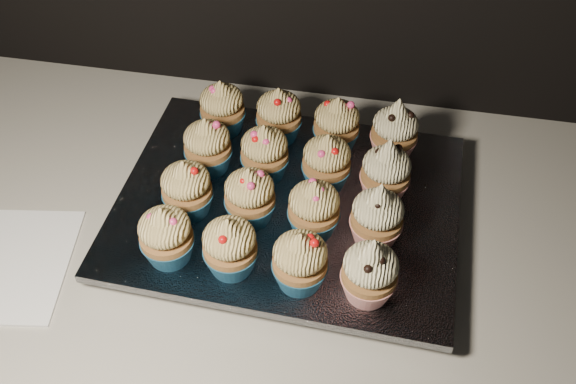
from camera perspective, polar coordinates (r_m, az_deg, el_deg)
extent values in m
cube|color=beige|center=(0.87, -9.84, -3.46)|extent=(2.44, 0.64, 0.04)
cube|color=black|center=(0.83, 0.00, -1.83)|extent=(0.41, 0.31, 0.02)
cube|color=silver|center=(0.82, 0.00, -1.05)|extent=(0.44, 0.35, 0.01)
cone|color=#1C5A84|center=(0.76, -10.55, -4.91)|extent=(0.06, 0.06, 0.03)
ellipsoid|color=#E8C675|center=(0.73, -10.95, -3.07)|extent=(0.06, 0.06, 0.04)
cone|color=#E8C675|center=(0.72, -11.20, -1.88)|extent=(0.03, 0.03, 0.02)
cone|color=#1C5A84|center=(0.74, -5.06, -5.93)|extent=(0.06, 0.06, 0.03)
ellipsoid|color=#E8C675|center=(0.71, -5.26, -4.08)|extent=(0.06, 0.06, 0.04)
cone|color=#E8C675|center=(0.69, -5.39, -2.88)|extent=(0.03, 0.03, 0.02)
cone|color=#1C5A84|center=(0.73, 1.05, -7.23)|extent=(0.06, 0.06, 0.03)
ellipsoid|color=#E8C675|center=(0.70, 1.09, -5.40)|extent=(0.06, 0.06, 0.04)
cone|color=#E8C675|center=(0.68, 1.12, -4.21)|extent=(0.03, 0.03, 0.02)
cone|color=#AE1B18|center=(0.72, 7.11, -8.19)|extent=(0.06, 0.06, 0.03)
ellipsoid|color=#FFEFB3|center=(0.69, 7.39, -6.39)|extent=(0.06, 0.06, 0.04)
cone|color=#FFEFB3|center=(0.67, 7.62, -4.96)|extent=(0.03, 0.03, 0.03)
cone|color=#1C5A84|center=(0.81, -8.80, -0.84)|extent=(0.06, 0.06, 0.03)
ellipsoid|color=#E8C675|center=(0.78, -9.11, 1.04)|extent=(0.06, 0.06, 0.04)
cone|color=#E8C675|center=(0.76, -9.31, 2.24)|extent=(0.03, 0.03, 0.02)
cone|color=#1C5A84|center=(0.79, -3.34, -1.51)|extent=(0.06, 0.06, 0.03)
ellipsoid|color=#E8C675|center=(0.76, -3.46, 0.39)|extent=(0.06, 0.06, 0.04)
cone|color=#E8C675|center=(0.74, -3.54, 1.61)|extent=(0.03, 0.03, 0.02)
cone|color=#1C5A84|center=(0.78, 2.27, -2.62)|extent=(0.06, 0.06, 0.03)
ellipsoid|color=#E8C675|center=(0.75, 2.35, -0.73)|extent=(0.06, 0.06, 0.04)
cone|color=#E8C675|center=(0.73, 2.40, 0.49)|extent=(0.03, 0.03, 0.02)
cone|color=#AE1B18|center=(0.77, 7.74, -3.38)|extent=(0.06, 0.06, 0.03)
ellipsoid|color=#FFEFB3|center=(0.74, 8.02, -1.51)|extent=(0.06, 0.06, 0.04)
cone|color=#FFEFB3|center=(0.72, 8.25, -0.04)|extent=(0.03, 0.03, 0.03)
cone|color=#1C5A84|center=(0.86, -7.02, 2.95)|extent=(0.06, 0.06, 0.03)
ellipsoid|color=#E8C675|center=(0.83, -7.25, 4.84)|extent=(0.06, 0.06, 0.04)
cone|color=#E8C675|center=(0.82, -7.40, 6.04)|extent=(0.03, 0.03, 0.02)
cone|color=#1C5A84|center=(0.84, -2.05, 2.38)|extent=(0.06, 0.06, 0.03)
ellipsoid|color=#E8C675|center=(0.81, -2.12, 4.28)|extent=(0.06, 0.06, 0.04)
cone|color=#E8C675|center=(0.80, -2.17, 5.49)|extent=(0.03, 0.03, 0.02)
cone|color=#1C5A84|center=(0.83, 3.38, 1.54)|extent=(0.06, 0.06, 0.03)
ellipsoid|color=#E8C675|center=(0.80, 3.49, 3.44)|extent=(0.06, 0.06, 0.04)
cone|color=#E8C675|center=(0.79, 3.57, 4.66)|extent=(0.03, 0.03, 0.02)
cone|color=#AE1B18|center=(0.82, 8.49, 0.56)|extent=(0.06, 0.06, 0.03)
ellipsoid|color=#FFEFB3|center=(0.80, 8.79, 2.44)|extent=(0.06, 0.06, 0.04)
cone|color=#FFEFB3|center=(0.78, 9.02, 3.91)|extent=(0.03, 0.03, 0.03)
cone|color=#1C5A84|center=(0.91, -5.75, 6.32)|extent=(0.06, 0.06, 0.03)
ellipsoid|color=#E8C675|center=(0.89, -5.94, 8.18)|extent=(0.06, 0.06, 0.04)
cone|color=#E8C675|center=(0.87, -6.05, 9.36)|extent=(0.03, 0.03, 0.02)
cone|color=#1C5A84|center=(0.89, -0.80, 5.70)|extent=(0.06, 0.06, 0.03)
ellipsoid|color=#E8C675|center=(0.87, -0.83, 7.58)|extent=(0.06, 0.06, 0.04)
cone|color=#E8C675|center=(0.86, -0.85, 8.77)|extent=(0.03, 0.03, 0.02)
cone|color=#1C5A84|center=(0.88, 4.25, 4.85)|extent=(0.06, 0.06, 0.03)
ellipsoid|color=#E8C675|center=(0.86, 4.39, 6.73)|extent=(0.06, 0.06, 0.04)
cone|color=#E8C675|center=(0.84, 4.48, 7.93)|extent=(0.03, 0.03, 0.02)
cone|color=#AE1B18|center=(0.88, 9.27, 4.15)|extent=(0.06, 0.06, 0.03)
ellipsoid|color=#FFEFB3|center=(0.86, 9.57, 6.01)|extent=(0.06, 0.06, 0.04)
cone|color=#FFEFB3|center=(0.84, 9.80, 7.46)|extent=(0.03, 0.03, 0.03)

